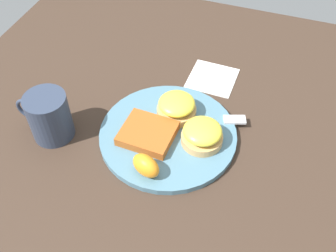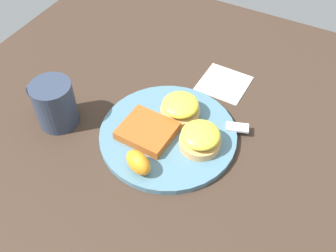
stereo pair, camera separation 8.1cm
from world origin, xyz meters
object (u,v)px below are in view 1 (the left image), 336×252
Objects in this scene: hashbrown_patty at (148,133)px; fork at (199,120)px; orange_wedge at (146,166)px; cup at (49,116)px; sandwich_benedict_left at (202,135)px; sandwich_benedict_right at (179,107)px.

hashbrown_patty reaches higher than fork.
cup is (0.23, -0.04, 0.02)m from orange_wedge.
fork is (-0.09, -0.08, -0.01)m from hashbrown_patty.
cup is at bearing 12.39° from sandwich_benedict_left.
orange_wedge is at bearing 109.30° from hashbrown_patty.
sandwich_benedict_right is 0.72× the size of cup.
cup is (0.31, 0.07, 0.02)m from sandwich_benedict_left.
hashbrown_patty is (0.04, 0.08, -0.01)m from sandwich_benedict_right.
fork is 0.31m from cup.
cup reaches higher than orange_wedge.
sandwich_benedict_left is 0.09m from sandwich_benedict_right.
sandwich_benedict_right is at bearing -151.96° from cup.
hashbrown_patty is at bearing 41.87° from fork.
hashbrown_patty is (0.11, 0.02, -0.01)m from sandwich_benedict_left.
sandwich_benedict_left is at bearing 138.91° from sandwich_benedict_right.
sandwich_benedict_left reaches higher than hashbrown_patty.
sandwich_benedict_right is at bearing -116.84° from hashbrown_patty.
cup is (0.20, 0.05, 0.03)m from hashbrown_patty.
hashbrown_patty is 0.09m from orange_wedge.
orange_wedge reaches higher than fork.
cup is at bearing 28.04° from sandwich_benedict_right.
orange_wedge is 0.50× the size of cup.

